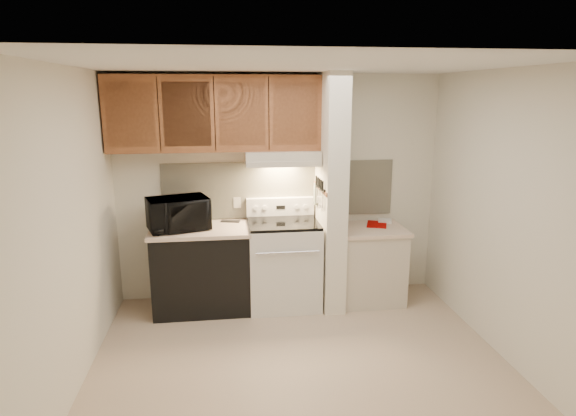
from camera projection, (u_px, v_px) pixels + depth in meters
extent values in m
plane|color=#C3A98E|center=(299.00, 359.00, 4.26)|extent=(3.60, 3.60, 0.00)
plane|color=white|center=(301.00, 65.00, 3.67)|extent=(3.60, 3.60, 0.00)
cube|color=silver|center=(280.00, 188.00, 5.41)|extent=(3.60, 2.50, 0.02)
cube|color=silver|center=(72.00, 231.00, 3.74)|extent=(0.02, 3.00, 2.50)
cube|color=silver|center=(504.00, 216.00, 4.19)|extent=(0.02, 3.00, 2.50)
cube|color=beige|center=(280.00, 189.00, 5.40)|extent=(2.60, 0.02, 0.63)
cube|color=silver|center=(283.00, 265.00, 5.26)|extent=(0.76, 0.65, 0.92)
cube|color=black|center=(287.00, 272.00, 4.95)|extent=(0.50, 0.01, 0.30)
cylinder|color=silver|center=(288.00, 253.00, 4.86)|extent=(0.65, 0.02, 0.02)
cube|color=black|center=(283.00, 223.00, 5.15)|extent=(0.74, 0.64, 0.03)
cube|color=silver|center=(280.00, 206.00, 5.40)|extent=(0.76, 0.08, 0.20)
cube|color=black|center=(281.00, 207.00, 5.36)|extent=(0.10, 0.01, 0.04)
cylinder|color=silver|center=(256.00, 208.00, 5.32)|extent=(0.05, 0.02, 0.05)
cylinder|color=silver|center=(265.00, 208.00, 5.33)|extent=(0.05, 0.02, 0.05)
cylinder|color=silver|center=(297.00, 207.00, 5.38)|extent=(0.05, 0.02, 0.05)
cylinder|color=silver|center=(306.00, 207.00, 5.39)|extent=(0.05, 0.02, 0.05)
cube|color=black|center=(202.00, 270.00, 5.17)|extent=(1.00, 0.63, 0.87)
cube|color=beige|center=(200.00, 230.00, 5.06)|extent=(1.04, 0.67, 0.04)
cube|color=black|center=(230.00, 221.00, 5.29)|extent=(0.22, 0.12, 0.01)
cylinder|color=#1F6C63|center=(206.00, 218.00, 5.26)|extent=(0.12, 0.12, 0.11)
cube|color=beige|center=(237.00, 203.00, 5.36)|extent=(0.08, 0.01, 0.12)
imported|color=black|center=(178.00, 214.00, 4.97)|extent=(0.70, 0.57, 0.33)
cube|color=#EEE6D0|center=(331.00, 193.00, 5.14)|extent=(0.22, 0.70, 2.50)
cube|color=brown|center=(320.00, 189.00, 5.11)|extent=(0.01, 0.70, 0.04)
cube|color=black|center=(320.00, 188.00, 5.06)|extent=(0.02, 0.42, 0.04)
cube|color=silver|center=(322.00, 200.00, 4.93)|extent=(0.01, 0.03, 0.16)
cylinder|color=black|center=(322.00, 186.00, 4.89)|extent=(0.02, 0.02, 0.10)
cube|color=silver|center=(321.00, 199.00, 5.01)|extent=(0.01, 0.04, 0.18)
cylinder|color=black|center=(321.00, 185.00, 4.96)|extent=(0.02, 0.02, 0.10)
cube|color=silver|center=(319.00, 199.00, 5.07)|extent=(0.01, 0.04, 0.20)
cylinder|color=black|center=(319.00, 183.00, 5.05)|extent=(0.02, 0.02, 0.10)
cube|color=silver|center=(318.00, 196.00, 5.15)|extent=(0.01, 0.04, 0.16)
cylinder|color=black|center=(318.00, 182.00, 5.11)|extent=(0.02, 0.02, 0.10)
cube|color=silver|center=(316.00, 195.00, 5.24)|extent=(0.01, 0.04, 0.18)
cylinder|color=black|center=(316.00, 180.00, 5.21)|extent=(0.02, 0.02, 0.10)
cube|color=slate|center=(316.00, 194.00, 5.29)|extent=(0.03, 0.10, 0.23)
cube|color=beige|center=(369.00, 266.00, 5.39)|extent=(0.70, 0.60, 0.81)
cube|color=beige|center=(371.00, 229.00, 5.29)|extent=(0.74, 0.64, 0.04)
cube|color=#970200|center=(377.00, 224.00, 5.40)|extent=(0.30, 0.35, 0.01)
cube|color=white|center=(385.00, 221.00, 5.49)|extent=(0.17, 0.14, 0.04)
cube|color=beige|center=(282.00, 157.00, 5.11)|extent=(0.78, 0.44, 0.15)
cube|color=beige|center=(284.00, 164.00, 4.92)|extent=(0.78, 0.04, 0.06)
cube|color=brown|center=(215.00, 113.00, 4.96)|extent=(2.18, 0.33, 0.77)
cube|color=brown|center=(130.00, 115.00, 4.70)|extent=(0.46, 0.01, 0.63)
cube|color=black|center=(159.00, 114.00, 4.73)|extent=(0.01, 0.01, 0.73)
cube|color=brown|center=(187.00, 114.00, 4.77)|extent=(0.46, 0.01, 0.63)
cube|color=black|center=(215.00, 114.00, 4.80)|extent=(0.01, 0.01, 0.73)
cube|color=brown|center=(242.00, 114.00, 4.84)|extent=(0.46, 0.01, 0.63)
cube|color=black|center=(269.00, 114.00, 4.87)|extent=(0.01, 0.01, 0.73)
cube|color=brown|center=(295.00, 114.00, 4.91)|extent=(0.46, 0.01, 0.63)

